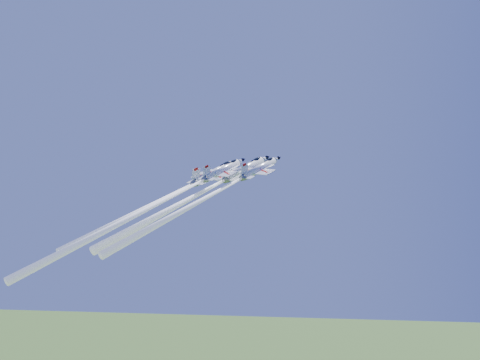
# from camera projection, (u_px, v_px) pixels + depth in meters

# --- Properties ---
(jet_lead) EXTENTS (24.57, 33.32, 34.64)m
(jet_lead) POSITION_uv_depth(u_px,v_px,m) (199.00, 194.00, 116.89)
(jet_lead) COLOR white
(jet_left) EXTENTS (24.19, 32.78, 33.93)m
(jet_left) POSITION_uv_depth(u_px,v_px,m) (167.00, 197.00, 118.72)
(jet_left) COLOR white
(jet_right) EXTENTS (23.33, 31.89, 35.51)m
(jet_right) POSITION_uv_depth(u_px,v_px,m) (209.00, 196.00, 110.23)
(jet_right) COLOR white
(jet_slot) EXTENTS (25.72, 35.49, 42.42)m
(jet_slot) POSITION_uv_depth(u_px,v_px,m) (154.00, 206.00, 105.05)
(jet_slot) COLOR white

